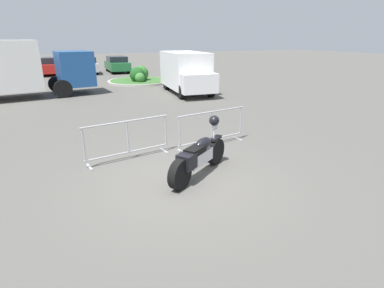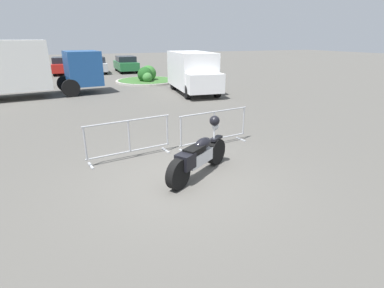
{
  "view_description": "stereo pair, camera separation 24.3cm",
  "coord_description": "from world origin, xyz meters",
  "px_view_note": "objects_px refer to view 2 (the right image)",
  "views": [
    {
      "loc": [
        -2.47,
        -5.73,
        3.09
      ],
      "look_at": [
        0.45,
        0.47,
        0.65
      ],
      "focal_mm": 28.0,
      "sensor_mm": 36.0,
      "label": 1
    },
    {
      "loc": [
        -2.25,
        -5.83,
        3.09
      ],
      "look_at": [
        0.45,
        0.47,
        0.65
      ],
      "focal_mm": 28.0,
      "sensor_mm": 36.0,
      "label": 2
    }
  ],
  "objects_px": {
    "parked_car_red": "(63,65)",
    "delivery_van": "(193,71)",
    "parked_car_green": "(126,64)",
    "pedestrian": "(40,74)",
    "crowd_barrier_far": "(214,128)",
    "parked_car_silver": "(95,65)",
    "crowd_barrier_near": "(129,139)",
    "parked_car_maroon": "(28,66)",
    "box_truck": "(15,67)",
    "motorcycle": "(199,155)"
  },
  "relations": [
    {
      "from": "delivery_van",
      "to": "parked_car_green",
      "type": "distance_m",
      "value": 12.98
    },
    {
      "from": "parked_car_red",
      "to": "delivery_van",
      "type": "bearing_deg",
      "value": -151.53
    },
    {
      "from": "crowd_barrier_far",
      "to": "pedestrian",
      "type": "relative_size",
      "value": 1.39
    },
    {
      "from": "motorcycle",
      "to": "parked_car_green",
      "type": "bearing_deg",
      "value": 49.57
    },
    {
      "from": "crowd_barrier_far",
      "to": "delivery_van",
      "type": "xyz_separation_m",
      "value": [
        3.1,
        8.83,
        0.69
      ]
    },
    {
      "from": "box_truck",
      "to": "parked_car_green",
      "type": "xyz_separation_m",
      "value": [
        7.94,
        10.88,
        -0.9
      ]
    },
    {
      "from": "crowd_barrier_near",
      "to": "parked_car_green",
      "type": "relative_size",
      "value": 0.54
    },
    {
      "from": "motorcycle",
      "to": "pedestrian",
      "type": "distance_m",
      "value": 16.2
    },
    {
      "from": "crowd_barrier_near",
      "to": "parked_car_red",
      "type": "distance_m",
      "value": 22.33
    },
    {
      "from": "crowd_barrier_far",
      "to": "parked_car_silver",
      "type": "xyz_separation_m",
      "value": [
        -0.98,
        21.96,
        0.18
      ]
    },
    {
      "from": "parked_car_green",
      "to": "pedestrian",
      "type": "relative_size",
      "value": 2.57
    },
    {
      "from": "parked_car_silver",
      "to": "crowd_barrier_far",
      "type": "bearing_deg",
      "value": -175.92
    },
    {
      "from": "delivery_van",
      "to": "parked_car_silver",
      "type": "distance_m",
      "value": 13.76
    },
    {
      "from": "parked_car_green",
      "to": "pedestrian",
      "type": "height_order",
      "value": "pedestrian"
    },
    {
      "from": "motorcycle",
      "to": "box_truck",
      "type": "xyz_separation_m",
      "value": [
        -4.89,
        12.54,
        1.14
      ]
    },
    {
      "from": "parked_car_maroon",
      "to": "pedestrian",
      "type": "distance_m",
      "value": 8.37
    },
    {
      "from": "parked_car_green",
      "to": "parked_car_silver",
      "type": "bearing_deg",
      "value": 86.71
    },
    {
      "from": "parked_car_maroon",
      "to": "parked_car_green",
      "type": "distance_m",
      "value": 8.3
    },
    {
      "from": "motorcycle",
      "to": "box_truck",
      "type": "relative_size",
      "value": 0.26
    },
    {
      "from": "parked_car_red",
      "to": "parked_car_silver",
      "type": "xyz_separation_m",
      "value": [
        2.76,
        -0.33,
        -0.01
      ]
    },
    {
      "from": "delivery_van",
      "to": "parked_car_maroon",
      "type": "distance_m",
      "value": 16.54
    },
    {
      "from": "parked_car_red",
      "to": "box_truck",
      "type": "bearing_deg",
      "value": 169.59
    },
    {
      "from": "motorcycle",
      "to": "parked_car_maroon",
      "type": "height_order",
      "value": "parked_car_maroon"
    },
    {
      "from": "motorcycle",
      "to": "box_truck",
      "type": "distance_m",
      "value": 13.5
    },
    {
      "from": "box_truck",
      "to": "parked_car_silver",
      "type": "relative_size",
      "value": 1.83
    },
    {
      "from": "parked_car_maroon",
      "to": "crowd_barrier_far",
      "type": "bearing_deg",
      "value": -162.21
    },
    {
      "from": "parked_car_green",
      "to": "crowd_barrier_near",
      "type": "bearing_deg",
      "value": 170.29
    },
    {
      "from": "crowd_barrier_far",
      "to": "parked_car_silver",
      "type": "distance_m",
      "value": 21.98
    },
    {
      "from": "motorcycle",
      "to": "crowd_barrier_far",
      "type": "relative_size",
      "value": 0.87
    },
    {
      "from": "crowd_barrier_near",
      "to": "parked_car_red",
      "type": "relative_size",
      "value": 0.54
    },
    {
      "from": "pedestrian",
      "to": "motorcycle",
      "type": "bearing_deg",
      "value": -155.99
    },
    {
      "from": "delivery_van",
      "to": "parked_car_silver",
      "type": "relative_size",
      "value": 1.2
    },
    {
      "from": "motorcycle",
      "to": "pedestrian",
      "type": "xyz_separation_m",
      "value": [
        -3.96,
        15.7,
        0.42
      ]
    },
    {
      "from": "motorcycle",
      "to": "crowd_barrier_far",
      "type": "bearing_deg",
      "value": 20.09
    },
    {
      "from": "motorcycle",
      "to": "crowd_barrier_near",
      "type": "xyz_separation_m",
      "value": [
        -1.27,
        1.69,
        0.06
      ]
    },
    {
      "from": "crowd_barrier_near",
      "to": "parked_car_maroon",
      "type": "bearing_deg",
      "value": 100.1
    },
    {
      "from": "crowd_barrier_far",
      "to": "parked_car_maroon",
      "type": "distance_m",
      "value": 23.21
    },
    {
      "from": "crowd_barrier_far",
      "to": "delivery_van",
      "type": "distance_m",
      "value": 9.39
    },
    {
      "from": "box_truck",
      "to": "parked_car_red",
      "type": "xyz_separation_m",
      "value": [
        2.42,
        11.45,
        -0.89
      ]
    },
    {
      "from": "box_truck",
      "to": "parked_car_red",
      "type": "height_order",
      "value": "box_truck"
    },
    {
      "from": "box_truck",
      "to": "delivery_van",
      "type": "xyz_separation_m",
      "value": [
        9.26,
        -2.01,
        -0.39
      ]
    },
    {
      "from": "crowd_barrier_far",
      "to": "parked_car_red",
      "type": "xyz_separation_m",
      "value": [
        -3.74,
        22.29,
        0.19
      ]
    },
    {
      "from": "parked_car_maroon",
      "to": "pedestrian",
      "type": "relative_size",
      "value": 2.65
    },
    {
      "from": "parked_car_silver",
      "to": "delivery_van",
      "type": "bearing_deg",
      "value": -161.21
    },
    {
      "from": "motorcycle",
      "to": "pedestrian",
      "type": "relative_size",
      "value": 1.2
    },
    {
      "from": "crowd_barrier_near",
      "to": "parked_car_silver",
      "type": "distance_m",
      "value": 22.02
    },
    {
      "from": "delivery_van",
      "to": "parked_car_green",
      "type": "height_order",
      "value": "delivery_van"
    },
    {
      "from": "parked_car_silver",
      "to": "parked_car_green",
      "type": "relative_size",
      "value": 0.99
    },
    {
      "from": "parked_car_green",
      "to": "crowd_barrier_far",
      "type": "bearing_deg",
      "value": 176.83
    },
    {
      "from": "box_truck",
      "to": "parked_car_red",
      "type": "relative_size",
      "value": 1.8
    }
  ]
}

